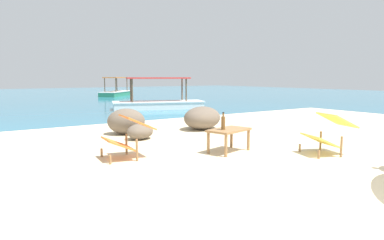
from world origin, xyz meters
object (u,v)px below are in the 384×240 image
at_px(low_bench_table, 229,133).
at_px(deck_chair_near, 128,134).
at_px(boat_white, 158,102).
at_px(boat_green, 116,92).
at_px(deck_chair_far, 329,131).
at_px(bottle, 223,123).

bearing_deg(low_bench_table, deck_chair_near, 146.01).
distance_m(low_bench_table, boat_white, 8.44).
bearing_deg(boat_white, boat_green, -82.64).
bearing_deg(low_bench_table, boat_white, 54.74).
bearing_deg(low_bench_table, boat_green, 59.08).
xyz_separation_m(deck_chair_far, boat_green, (3.84, 19.24, -0.13)).
relative_size(bottle, deck_chair_far, 0.33).
height_order(low_bench_table, boat_green, boat_green).
relative_size(deck_chair_far, boat_green, 0.26).
bearing_deg(boat_green, deck_chair_far, 31.49).
height_order(low_bench_table, deck_chair_far, deck_chair_far).
relative_size(deck_chair_near, boat_green, 0.23).
distance_m(bottle, boat_white, 8.50).
height_order(deck_chair_far, boat_green, boat_green).
distance_m(deck_chair_far, boat_green, 19.62).
height_order(deck_chair_near, boat_white, boat_white).
xyz_separation_m(bottle, deck_chair_near, (-1.47, 0.56, -0.13)).
xyz_separation_m(deck_chair_near, deck_chair_far, (2.88, -1.59, 0.00)).
xyz_separation_m(bottle, boat_green, (5.25, 18.21, -0.27)).
relative_size(bottle, boat_white, 0.08).
relative_size(low_bench_table, bottle, 2.87).
distance_m(low_bench_table, boat_green, 18.90).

